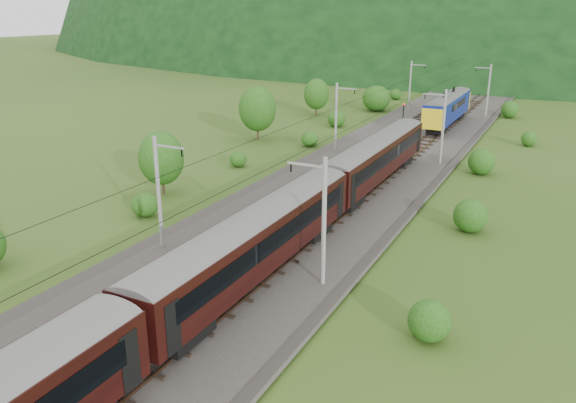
% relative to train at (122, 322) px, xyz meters
% --- Properties ---
extents(ground, '(600.00, 600.00, 0.00)m').
position_rel_train_xyz_m(ground, '(-2.40, 13.04, -3.57)').
color(ground, '#2F4F18').
rests_on(ground, ground).
extents(railbed, '(14.00, 220.00, 0.30)m').
position_rel_train_xyz_m(railbed, '(-2.40, 23.04, -3.42)').
color(railbed, '#38332D').
rests_on(railbed, ground).
extents(track_left, '(2.40, 220.00, 0.27)m').
position_rel_train_xyz_m(track_left, '(-4.80, 23.04, -3.20)').
color(track_left, brown).
rests_on(track_left, railbed).
extents(track_right, '(2.40, 220.00, 0.27)m').
position_rel_train_xyz_m(track_right, '(-0.00, 23.04, -3.20)').
color(track_right, brown).
rests_on(track_right, railbed).
extents(catenary_left, '(2.54, 192.28, 8.00)m').
position_rel_train_xyz_m(catenary_left, '(-8.52, 45.04, 0.93)').
color(catenary_left, gray).
rests_on(catenary_left, railbed).
extents(catenary_right, '(2.54, 192.28, 8.00)m').
position_rel_train_xyz_m(catenary_right, '(3.72, 45.04, 0.93)').
color(catenary_right, gray).
rests_on(catenary_right, railbed).
extents(overhead_wires, '(4.83, 198.00, 0.03)m').
position_rel_train_xyz_m(overhead_wires, '(-2.40, 23.04, 3.53)').
color(overhead_wires, black).
rests_on(overhead_wires, ground).
extents(mountain_main, '(504.00, 360.00, 244.00)m').
position_rel_train_xyz_m(mountain_main, '(-2.40, 273.04, -3.57)').
color(mountain_main, black).
rests_on(mountain_main, ground).
extents(mountain_ridge, '(336.00, 280.00, 132.00)m').
position_rel_train_xyz_m(mountain_ridge, '(-122.40, 313.04, -3.57)').
color(mountain_ridge, black).
rests_on(mountain_ridge, ground).
extents(train, '(3.01, 143.03, 5.24)m').
position_rel_train_xyz_m(train, '(0.00, 0.00, 0.00)').
color(train, black).
rests_on(train, ground).
extents(hazard_post_near, '(0.17, 0.17, 1.62)m').
position_rel_train_xyz_m(hazard_post_near, '(-3.07, 78.54, -2.46)').
color(hazard_post_near, red).
rests_on(hazard_post_near, railbed).
extents(hazard_post_far, '(0.15, 0.15, 1.41)m').
position_rel_train_xyz_m(hazard_post_far, '(-2.34, 49.57, -2.56)').
color(hazard_post_far, red).
rests_on(hazard_post_far, railbed).
extents(signal, '(0.26, 0.26, 2.31)m').
position_rel_train_xyz_m(signal, '(-7.24, 69.11, -1.91)').
color(signal, black).
rests_on(signal, railbed).
extents(vegetation_left, '(12.56, 143.28, 6.99)m').
position_rel_train_xyz_m(vegetation_left, '(-17.49, 37.90, -0.86)').
color(vegetation_left, '#1D4512').
rests_on(vegetation_left, ground).
extents(vegetation_right, '(6.79, 107.20, 2.99)m').
position_rel_train_xyz_m(vegetation_right, '(8.98, 20.53, -2.33)').
color(vegetation_right, '#1D4512').
rests_on(vegetation_right, ground).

